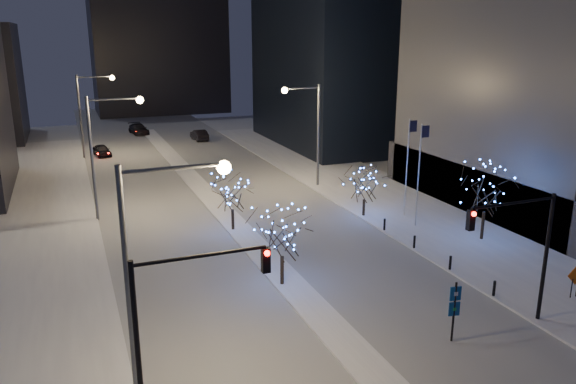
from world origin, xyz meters
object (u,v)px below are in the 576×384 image
car_far (139,129)px  holiday_tree_plaza_near (486,191)px  street_lamp_w_mid (105,140)px  street_lamp_w_far (89,105)px  holiday_tree_median_near (282,232)px  holiday_tree_plaza_far (365,183)px  traffic_signal_east (525,240)px  street_lamp_east (310,122)px  traffic_signal_west (178,311)px  street_lamp_w_near (153,250)px  wayfinding_sign (454,306)px  holiday_tree_median_far (232,193)px  construction_sign (576,278)px  car_mid (199,135)px  car_near (102,150)px

car_far → holiday_tree_plaza_near: size_ratio=0.94×
street_lamp_w_mid → street_lamp_w_far: (0.00, 25.00, 0.00)m
holiday_tree_median_near → holiday_tree_plaza_far: 14.75m
traffic_signal_east → holiday_tree_plaza_far: (1.56, 18.79, -1.87)m
street_lamp_east → holiday_tree_plaza_far: bearing=-87.7°
traffic_signal_west → car_far: 67.71m
street_lamp_east → holiday_tree_plaza_far: (0.42, -10.21, -3.56)m
street_lamp_east → street_lamp_w_near: bearing=-124.2°
street_lamp_w_far → wayfinding_sign: street_lamp_w_far is taller
street_lamp_w_near → holiday_tree_median_far: size_ratio=2.25×
holiday_tree_median_near → holiday_tree_plaza_near: size_ratio=0.95×
street_lamp_w_far → holiday_tree_median_far: size_ratio=2.25×
construction_sign → holiday_tree_median_far: bearing=133.5°
car_far → holiday_tree_plaza_near: (17.42, -55.51, 3.03)m
holiday_tree_median_far → car_mid: bearing=80.7°
street_lamp_w_near → holiday_tree_median_far: (8.44, 18.46, -3.47)m
street_lamp_east → wayfinding_sign: size_ratio=3.16×
holiday_tree_median_near → construction_sign: bearing=-27.8°
street_lamp_w_mid → car_mid: size_ratio=2.20×
holiday_tree_median_near → wayfinding_sign: 10.63m
holiday_tree_plaza_near → traffic_signal_east: bearing=-122.7°
traffic_signal_east → wayfinding_sign: (-3.94, 0.00, -2.82)m
car_mid → construction_sign: (8.51, -56.83, 0.59)m
car_far → holiday_tree_plaza_near: 58.26m
holiday_tree_median_far → car_near: bearing=102.8°
car_far → traffic_signal_east: bearing=-89.0°
holiday_tree_median_near → car_far: bearing=91.1°
car_mid → holiday_tree_median_near: holiday_tree_median_near is taller
traffic_signal_east → car_far: 67.19m
holiday_tree_median_near → street_lamp_w_far: bearing=101.4°
street_lamp_w_mid → street_lamp_w_far: 25.00m
car_far → holiday_tree_median_near: size_ratio=0.99×
street_lamp_east → traffic_signal_east: street_lamp_east is taller
street_lamp_w_mid → car_far: 41.30m
car_far → holiday_tree_plaza_far: bearing=-83.7°
car_far → holiday_tree_plaza_far: size_ratio=1.08×
traffic_signal_east → holiday_tree_median_far: 21.70m
street_lamp_w_mid → street_lamp_w_near: bearing=-90.0°
traffic_signal_west → traffic_signal_east: 17.41m
street_lamp_w_mid → holiday_tree_median_near: 19.25m
car_near → holiday_tree_median_near: size_ratio=0.77×
car_near → holiday_tree_median_near: (7.36, -42.93, 2.74)m
street_lamp_w_far → holiday_tree_plaza_near: street_lamp_w_far is taller
car_far → construction_sign: 66.97m
street_lamp_w_mid → car_near: bearing=87.6°
street_lamp_w_near → holiday_tree_median_near: street_lamp_w_near is taller
street_lamp_w_near → street_lamp_east: same height
street_lamp_w_near → car_near: 51.25m
street_lamp_w_near → street_lamp_w_far: bearing=90.0°
street_lamp_w_far → car_near: bearing=39.9°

